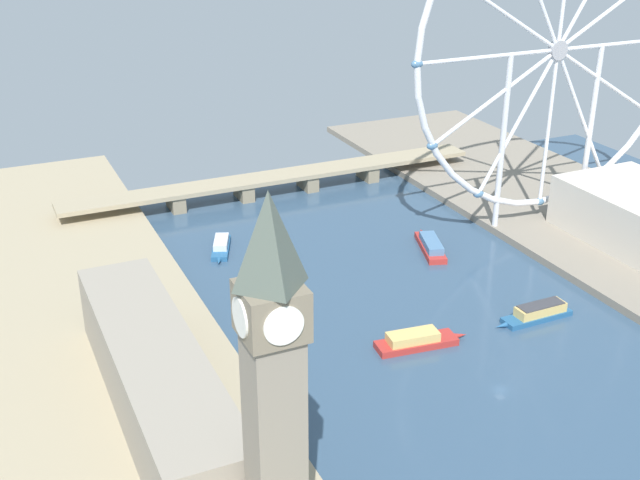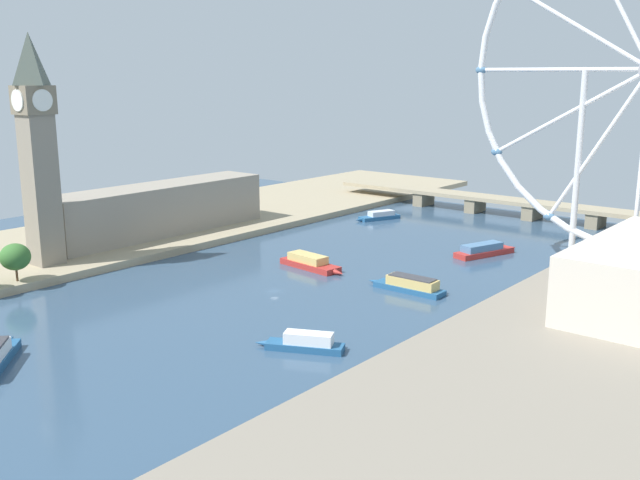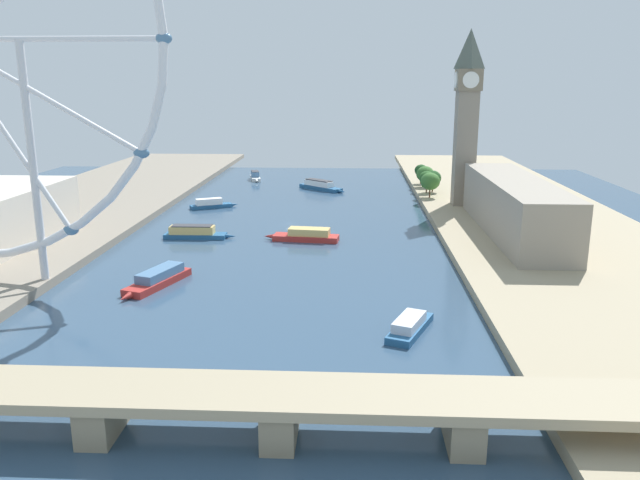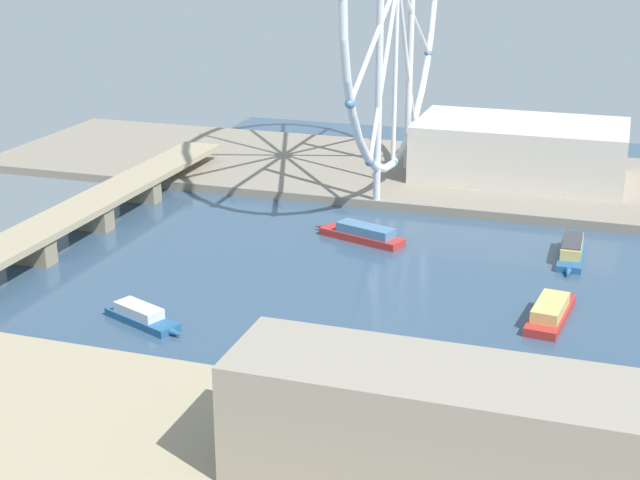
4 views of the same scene
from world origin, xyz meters
name	(u,v)px [view 4 (image 4 of 4)]	position (x,y,z in m)	size (l,w,h in m)	color
parliament_block	(544,446)	(-94.23, 25.80, 13.95)	(22.00, 106.49, 21.91)	gray
riverside_hall	(520,150)	(111.43, 53.83, 13.34)	(43.57, 75.33, 20.67)	beige
river_bridge	(61,223)	(0.00, 177.41, 6.93)	(201.73, 15.42, 9.21)	tan
tour_boat_0	(362,234)	(32.53, 91.90, 2.16)	(15.57, 32.02, 5.13)	#B22D28
tour_boat_1	(571,251)	(36.28, 29.31, 2.33)	(29.75, 7.11, 5.44)	#235684
tour_boat_4	(142,316)	(-43.97, 126.59, 1.81)	(14.15, 25.08, 4.40)	#235684
tour_boat_6	(551,311)	(-10.16, 31.13, 2.14)	(31.37, 10.76, 5.18)	#B22D28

